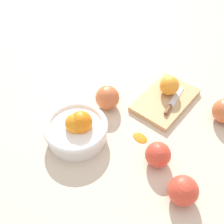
{
  "coord_description": "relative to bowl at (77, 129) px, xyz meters",
  "views": [
    {
      "loc": [
        -0.53,
        -0.24,
        0.72
      ],
      "look_at": [
        -0.02,
        0.1,
        0.04
      ],
      "focal_mm": 44.55,
      "sensor_mm": 36.0,
      "label": 1
    }
  ],
  "objects": [
    {
      "name": "citrus_peel",
      "position": [
        0.11,
        -0.17,
        -0.04
      ],
      "size": [
        0.04,
        0.06,
        0.01
      ],
      "primitive_type": "ellipsoid",
      "rotation": [
        0.0,
        0.0,
        1.39
      ],
      "color": "orange",
      "rests_on": "ground_plane"
    },
    {
      "name": "cutting_board",
      "position": [
        0.3,
        -0.17,
        -0.03
      ],
      "size": [
        0.25,
        0.18,
        0.02
      ],
      "primitive_type": "cube",
      "rotation": [
        0.0,
        0.0,
        -0.11
      ],
      "color": "tan",
      "rests_on": "ground_plane"
    },
    {
      "name": "apple_front_left_2",
      "position": [
        0.06,
        -0.25,
        -0.0
      ],
      "size": [
        0.08,
        0.08,
        0.08
      ],
      "primitive_type": "sphere",
      "color": "#D6422D",
      "rests_on": "ground_plane"
    },
    {
      "name": "bowl",
      "position": [
        0.0,
        0.0,
        0.0
      ],
      "size": [
        0.2,
        0.2,
        0.11
      ],
      "color": "white",
      "rests_on": "ground_plane"
    },
    {
      "name": "ground_plane",
      "position": [
        0.14,
        -0.15,
        -0.04
      ],
      "size": [
        2.4,
        2.4,
        0.0
      ],
      "primitive_type": "plane",
      "color": "beige"
    },
    {
      "name": "orange_on_board",
      "position": [
        0.33,
        -0.16,
        0.01
      ],
      "size": [
        0.07,
        0.07,
        0.07
      ],
      "primitive_type": "sphere",
      "color": "orange",
      "rests_on": "cutting_board"
    },
    {
      "name": "apple_back_center",
      "position": [
        0.17,
        -0.0,
        0.0
      ],
      "size": [
        0.08,
        0.08,
        0.08
      ],
      "primitive_type": "sphere",
      "color": "#CC6638",
      "rests_on": "ground_plane"
    },
    {
      "name": "knife",
      "position": [
        0.28,
        -0.2,
        -0.02
      ],
      "size": [
        0.16,
        0.03,
        0.01
      ],
      "color": "silver",
      "rests_on": "cutting_board"
    },
    {
      "name": "apple_front_left",
      "position": [
        -0.01,
        -0.36,
        -0.0
      ],
      "size": [
        0.08,
        0.08,
        0.08
      ],
      "primitive_type": "sphere",
      "color": "#D6422D",
      "rests_on": "ground_plane"
    }
  ]
}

